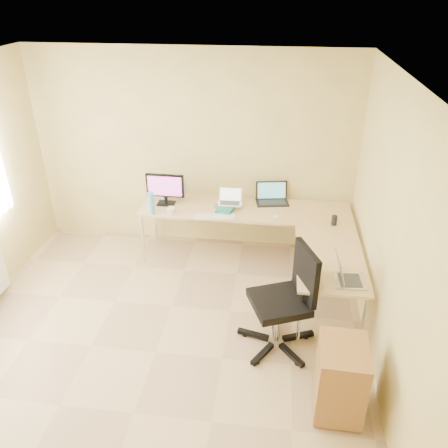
# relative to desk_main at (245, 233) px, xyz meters

# --- Properties ---
(floor) EXTENTS (4.50, 4.50, 0.00)m
(floor) POSITION_rel_desk_main_xyz_m (-0.72, -1.85, -0.36)
(floor) COLOR #A0805D
(floor) RESTS_ON ground
(ceiling) EXTENTS (4.50, 4.50, 0.00)m
(ceiling) POSITION_rel_desk_main_xyz_m (-0.72, -1.85, 2.24)
(ceiling) COLOR white
(ceiling) RESTS_ON ground
(wall_back) EXTENTS (4.50, 0.00, 4.50)m
(wall_back) POSITION_rel_desk_main_xyz_m (-0.72, 0.40, 0.93)
(wall_back) COLOR #E1CD72
(wall_back) RESTS_ON ground
(wall_right) EXTENTS (0.00, 4.50, 4.50)m
(wall_right) POSITION_rel_desk_main_xyz_m (1.38, -1.85, 0.93)
(wall_right) COLOR #E1CD72
(wall_right) RESTS_ON ground
(desk_main) EXTENTS (2.65, 0.70, 0.73)m
(desk_main) POSITION_rel_desk_main_xyz_m (0.00, 0.00, 0.00)
(desk_main) COLOR tan
(desk_main) RESTS_ON ground
(desk_return) EXTENTS (0.70, 1.30, 0.73)m
(desk_return) POSITION_rel_desk_main_xyz_m (0.98, -1.00, 0.00)
(desk_return) COLOR tan
(desk_return) RESTS_ON ground
(monitor) EXTENTS (0.48, 0.16, 0.41)m
(monitor) POSITION_rel_desk_main_xyz_m (-1.02, -0.01, 0.57)
(monitor) COLOR black
(monitor) RESTS_ON desk_main
(book_stack) EXTENTS (0.24, 0.29, 0.04)m
(book_stack) POSITION_rel_desk_main_xyz_m (-0.24, -0.10, 0.39)
(book_stack) COLOR #17635D
(book_stack) RESTS_ON desk_main
(laptop_center) EXTENTS (0.30, 0.24, 0.19)m
(laptop_center) POSITION_rel_desk_main_xyz_m (-0.20, 0.01, 0.51)
(laptop_center) COLOR silver
(laptop_center) RESTS_ON desk_main
(laptop_black) EXTENTS (0.46, 0.37, 0.26)m
(laptop_black) POSITION_rel_desk_main_xyz_m (0.33, 0.20, 0.49)
(laptop_black) COLOR black
(laptop_black) RESTS_ON desk_main
(keyboard) EXTENTS (0.49, 0.19, 0.02)m
(keyboard) POSITION_rel_desk_main_xyz_m (-0.34, -0.30, 0.38)
(keyboard) COLOR silver
(keyboard) RESTS_ON desk_main
(mouse) EXTENTS (0.10, 0.07, 0.03)m
(mouse) POSITION_rel_desk_main_xyz_m (0.39, -0.22, 0.38)
(mouse) COLOR silver
(mouse) RESTS_ON desk_main
(mug) EXTENTS (0.12, 0.12, 0.10)m
(mug) POSITION_rel_desk_main_xyz_m (-0.89, -0.28, 0.41)
(mug) COLOR white
(mug) RESTS_ON desk_main
(cd_stack) EXTENTS (0.14, 0.14, 0.03)m
(cd_stack) POSITION_rel_desk_main_xyz_m (-0.35, -0.02, 0.38)
(cd_stack) COLOR #A4A5BC
(cd_stack) RESTS_ON desk_main
(water_bottle) EXTENTS (0.09, 0.09, 0.29)m
(water_bottle) POSITION_rel_desk_main_xyz_m (-1.13, -0.30, 0.51)
(water_bottle) COLOR #60A7DD
(water_bottle) RESTS_ON desk_main
(papers) EXTENTS (0.24, 0.30, 0.01)m
(papers) POSITION_rel_desk_main_xyz_m (-1.01, 0.06, 0.37)
(papers) COLOR silver
(papers) RESTS_ON desk_main
(white_box) EXTENTS (0.25, 0.21, 0.08)m
(white_box) POSITION_rel_desk_main_xyz_m (-1.13, 0.20, 0.40)
(white_box) COLOR silver
(white_box) RESTS_ON desk_main
(desk_fan) EXTENTS (0.19, 0.19, 0.24)m
(desk_fan) POSITION_rel_desk_main_xyz_m (-0.86, 0.20, 0.48)
(desk_fan) COLOR silver
(desk_fan) RESTS_ON desk_main
(black_cup) EXTENTS (0.07, 0.07, 0.12)m
(black_cup) POSITION_rel_desk_main_xyz_m (1.07, -0.30, 0.42)
(black_cup) COLOR black
(black_cup) RESTS_ON desk_main
(laptop_return) EXTENTS (0.36, 0.29, 0.23)m
(laptop_return) POSITION_rel_desk_main_xyz_m (1.13, -1.43, 0.48)
(laptop_return) COLOR #A5A5A5
(laptop_return) RESTS_ON desk_return
(office_chair) EXTENTS (0.87, 0.87, 1.11)m
(office_chair) POSITION_rel_desk_main_xyz_m (0.46, -1.58, 0.14)
(office_chair) COLOR black
(office_chair) RESTS_ON ground
(cabinet) EXTENTS (0.41, 0.50, 0.67)m
(cabinet) POSITION_rel_desk_main_xyz_m (1.00, -2.29, -0.01)
(cabinet) COLOR #A67B45
(cabinet) RESTS_ON ground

